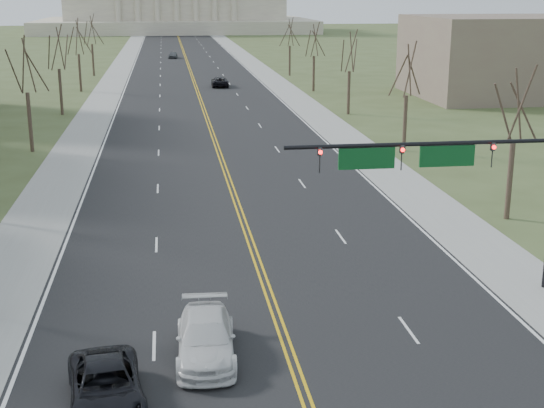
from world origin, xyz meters
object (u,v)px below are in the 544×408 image
object	(u,v)px
signal_mast	(445,167)
car_sb_inner_second	(206,338)
car_sb_outer_lead	(106,387)
car_far_nb	(220,82)
car_far_sb	(173,55)

from	to	relation	value
signal_mast	car_sb_inner_second	xyz separation A→B (m)	(-10.53, -4.69, -4.99)
signal_mast	car_sb_outer_lead	size ratio (longest dim) A/B	2.41
car_sb_outer_lead	car_far_nb	world-z (taller)	car_sb_outer_lead
signal_mast	car_far_sb	world-z (taller)	signal_mast
car_sb_outer_lead	car_sb_inner_second	bearing A→B (deg)	34.23
signal_mast	car_sb_outer_lead	bearing A→B (deg)	-151.08
car_far_nb	car_far_sb	xyz separation A→B (m)	(-5.93, 48.50, -0.02)
car_sb_inner_second	car_far_nb	bearing A→B (deg)	87.88
signal_mast	car_far_sb	xyz separation A→B (m)	(-9.99, 125.80, -5.07)
car_far_nb	car_sb_outer_lead	bearing A→B (deg)	85.09
signal_mast	car_far_nb	xyz separation A→B (m)	(-4.06, 77.30, -5.06)
signal_mast	car_far_nb	size ratio (longest dim) A/B	2.44
car_far_nb	car_far_sb	bearing A→B (deg)	-81.33
signal_mast	car_far_nb	distance (m)	77.57
car_far_nb	car_far_sb	world-z (taller)	car_far_nb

